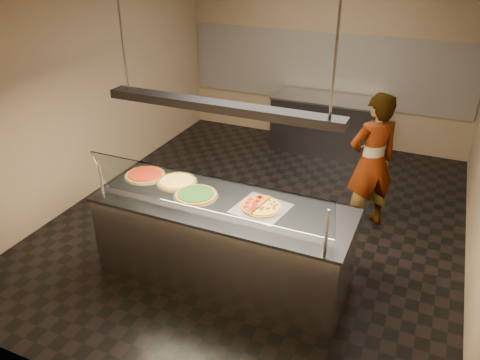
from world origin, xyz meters
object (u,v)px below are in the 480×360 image
at_px(pizza_spinach, 196,194).
at_px(worker, 372,162).
at_px(pizza_tomato, 145,175).
at_px(sneeze_guard, 206,194).
at_px(perforated_tray, 261,208).
at_px(pizza_cheese, 177,181).
at_px(half_pizza_pepperoni, 252,203).
at_px(heat_lamp_housing, 220,107).
at_px(serving_counter, 223,242).
at_px(pizza_spatula, 174,181).
at_px(prep_table, 323,124).
at_px(half_pizza_sausage, 271,208).

height_order(pizza_spinach, worker, worker).
xyz_separation_m(pizza_tomato, worker, (2.25, 1.51, -0.07)).
xyz_separation_m(sneeze_guard, pizza_tomato, (-1.06, 0.56, -0.28)).
relative_size(perforated_tray, pizza_cheese, 1.26).
height_order(half_pizza_pepperoni, heat_lamp_housing, heat_lamp_housing).
height_order(serving_counter, pizza_spatula, pizza_spatula).
bearing_deg(pizza_spatula, perforated_tray, -6.20).
bearing_deg(pizza_spatula, worker, 39.25).
bearing_deg(heat_lamp_housing, prep_table, 89.17).
height_order(serving_counter, worker, worker).
relative_size(worker, heat_lamp_housing, 0.76).
bearing_deg(serving_counter, prep_table, 89.17).
bearing_deg(serving_counter, pizza_spinach, 172.30).
xyz_separation_m(serving_counter, pizza_spatula, (-0.68, 0.19, 0.49)).
xyz_separation_m(perforated_tray, heat_lamp_housing, (-0.39, -0.08, 1.01)).
bearing_deg(perforated_tray, pizza_cheese, 172.18).
xyz_separation_m(perforated_tray, pizza_tomato, (-1.45, 0.14, 0.01)).
distance_m(prep_table, worker, 2.44).
height_order(serving_counter, prep_table, same).
height_order(sneeze_guard, heat_lamp_housing, heat_lamp_housing).
bearing_deg(half_pizza_sausage, sneeze_guard, -139.00).
xyz_separation_m(pizza_tomato, pizza_spatula, (0.38, -0.02, 0.01)).
relative_size(pizza_spinach, worker, 0.26).
relative_size(serving_counter, pizza_cheese, 5.89).
relative_size(serving_counter, half_pizza_pepperoni, 6.09).
bearing_deg(pizza_cheese, pizza_tomato, -179.19).
xyz_separation_m(half_pizza_pepperoni, pizza_spinach, (-0.61, -0.03, -0.02)).
distance_m(half_pizza_pepperoni, half_pizza_sausage, 0.20).
bearing_deg(perforated_tray, half_pizza_pepperoni, -179.90).
bearing_deg(prep_table, perforated_tray, -84.96).
height_order(sneeze_guard, perforated_tray, sneeze_guard).
height_order(half_pizza_sausage, pizza_spinach, half_pizza_sausage).
bearing_deg(pizza_tomato, prep_table, 72.86).
distance_m(sneeze_guard, worker, 2.41).
distance_m(sneeze_guard, pizza_spatula, 0.91).
height_order(sneeze_guard, pizza_spinach, sneeze_guard).
relative_size(sneeze_guard, worker, 1.37).
xyz_separation_m(half_pizza_pepperoni, prep_table, (-0.23, 3.76, -0.50)).
bearing_deg(sneeze_guard, pizza_spatula, 141.70).
bearing_deg(worker, perforated_tray, 23.83).
bearing_deg(pizza_cheese, half_pizza_pepperoni, -8.63).
relative_size(half_pizza_pepperoni, prep_table, 0.25).
distance_m(sneeze_guard, pizza_spinach, 0.58).
xyz_separation_m(half_pizza_sausage, pizza_spatula, (-1.17, 0.11, 0.00)).
bearing_deg(pizza_cheese, worker, 39.16).
bearing_deg(prep_table, serving_counter, -90.83).
distance_m(pizza_cheese, worker, 2.38).
height_order(pizza_spinach, prep_table, pizza_spinach).
relative_size(half_pizza_sausage, heat_lamp_housing, 0.19).
relative_size(pizza_tomato, prep_table, 0.27).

